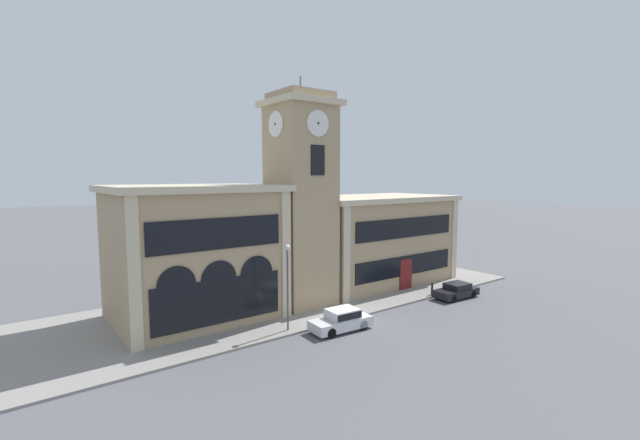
# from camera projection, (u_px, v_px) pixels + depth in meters

# --- Properties ---
(ground_plane) EXTENTS (300.00, 300.00, 0.00)m
(ground_plane) POSITION_uv_depth(u_px,v_px,m) (344.00, 322.00, 29.96)
(ground_plane) COLOR #56565B
(sidewalk_kerb) EXTENTS (42.34, 13.22, 0.15)m
(sidewalk_kerb) POSITION_uv_depth(u_px,v_px,m) (292.00, 299.00, 35.19)
(sidewalk_kerb) COLOR gray
(sidewalk_kerb) RESTS_ON ground_plane
(clock_tower) EXTENTS (5.01, 5.01, 17.70)m
(clock_tower) POSITION_uv_depth(u_px,v_px,m) (301.00, 201.00, 33.25)
(clock_tower) COLOR tan
(clock_tower) RESTS_ON ground_plane
(town_hall_left_wing) EXTENTS (11.56, 8.85, 9.57)m
(town_hall_left_wing) POSITION_uv_depth(u_px,v_px,m) (195.00, 252.00, 30.36)
(town_hall_left_wing) COLOR tan
(town_hall_left_wing) RESTS_ON ground_plane
(town_hall_right_wing) EXTENTS (15.41, 8.85, 8.31)m
(town_hall_right_wing) POSITION_uv_depth(u_px,v_px,m) (374.00, 239.00, 41.08)
(town_hall_right_wing) COLOR tan
(town_hall_right_wing) RESTS_ON ground_plane
(parked_car_near) EXTENTS (4.29, 2.01, 1.44)m
(parked_car_near) POSITION_uv_depth(u_px,v_px,m) (341.00, 319.00, 28.24)
(parked_car_near) COLOR silver
(parked_car_near) RESTS_ON ground_plane
(parked_car_mid) EXTENTS (4.12, 1.99, 1.25)m
(parked_car_mid) POSITION_uv_depth(u_px,v_px,m) (456.00, 290.00, 35.85)
(parked_car_mid) COLOR black
(parked_car_mid) RESTS_ON ground_plane
(street_lamp) EXTENTS (0.36, 0.36, 5.66)m
(street_lamp) POSITION_uv_depth(u_px,v_px,m) (288.00, 274.00, 27.63)
(street_lamp) COLOR #4C4C51
(street_lamp) RESTS_ON sidewalk_kerb
(bollard) EXTENTS (0.18, 0.18, 1.06)m
(bollard) POSITION_uv_depth(u_px,v_px,m) (432.00, 289.00, 36.25)
(bollard) COLOR black
(bollard) RESTS_ON sidewalk_kerb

